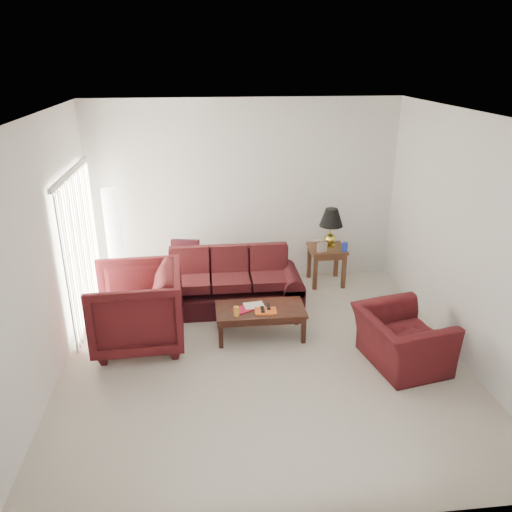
{
  "coord_description": "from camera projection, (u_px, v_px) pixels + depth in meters",
  "views": [
    {
      "loc": [
        -0.69,
        -5.41,
        3.6
      ],
      "look_at": [
        0.0,
        0.85,
        1.05
      ],
      "focal_mm": 35.0,
      "sensor_mm": 36.0,
      "label": 1
    }
  ],
  "objects": [
    {
      "name": "floor",
      "position": [
        263.0,
        356.0,
        6.41
      ],
      "size": [
        5.0,
        5.0,
        0.0
      ],
      "primitive_type": "plane",
      "color": "#BAB29F",
      "rests_on": "ground"
    },
    {
      "name": "blinds",
      "position": [
        80.0,
        249.0,
        6.95
      ],
      "size": [
        0.1,
        2.0,
        2.16
      ],
      "primitive_type": "cube",
      "color": "silver",
      "rests_on": "ground"
    },
    {
      "name": "sofa",
      "position": [
        231.0,
        281.0,
        7.49
      ],
      "size": [
        2.17,
        1.01,
        0.87
      ],
      "primitive_type": null,
      "rotation": [
        0.0,
        0.0,
        -0.04
      ],
      "color": "black",
      "rests_on": "ground"
    },
    {
      "name": "throw_pillow",
      "position": [
        185.0,
        253.0,
        7.82
      ],
      "size": [
        0.47,
        0.29,
        0.45
      ],
      "primitive_type": "cube",
      "rotation": [
        -0.21,
        0.0,
        -0.19
      ],
      "color": "black",
      "rests_on": "sofa"
    },
    {
      "name": "end_table",
      "position": [
        326.0,
        265.0,
        8.37
      ],
      "size": [
        0.6,
        0.6,
        0.64
      ],
      "primitive_type": null,
      "rotation": [
        0.0,
        0.0,
        -0.02
      ],
      "color": "#482019",
      "rests_on": "ground"
    },
    {
      "name": "table_lamp",
      "position": [
        331.0,
        228.0,
        8.17
      ],
      "size": [
        0.48,
        0.48,
        0.65
      ],
      "primitive_type": null,
      "rotation": [
        0.0,
        0.0,
        0.28
      ],
      "color": "gold",
      "rests_on": "end_table"
    },
    {
      "name": "clock",
      "position": [
        322.0,
        247.0,
        8.04
      ],
      "size": [
        0.17,
        0.1,
        0.16
      ],
      "primitive_type": "cube",
      "rotation": [
        0.0,
        0.0,
        0.31
      ],
      "color": "silver",
      "rests_on": "end_table"
    },
    {
      "name": "blue_canister",
      "position": [
        345.0,
        247.0,
        8.05
      ],
      "size": [
        0.12,
        0.12,
        0.15
      ],
      "primitive_type": "cylinder",
      "rotation": [
        0.0,
        0.0,
        -0.31
      ],
      "color": "navy",
      "rests_on": "end_table"
    },
    {
      "name": "picture_frame",
      "position": [
        316.0,
        240.0,
        8.34
      ],
      "size": [
        0.17,
        0.19,
        0.05
      ],
      "primitive_type": "cube",
      "rotation": [
        1.36,
        0.0,
        0.27
      ],
      "color": "white",
      "rests_on": "end_table"
    },
    {
      "name": "floor_lamp",
      "position": [
        115.0,
        243.0,
        7.71
      ],
      "size": [
        0.36,
        0.36,
        1.78
      ],
      "primitive_type": null,
      "rotation": [
        0.0,
        0.0,
        0.28
      ],
      "color": "white",
      "rests_on": "ground"
    },
    {
      "name": "armchair_left",
      "position": [
        137.0,
        308.0,
        6.5
      ],
      "size": [
        1.21,
        1.18,
        1.06
      ],
      "primitive_type": "imported",
      "rotation": [
        0.0,
        0.0,
        -1.53
      ],
      "color": "#3C0E10",
      "rests_on": "ground"
    },
    {
      "name": "armchair_right",
      "position": [
        402.0,
        339.0,
        6.14
      ],
      "size": [
        1.12,
        1.22,
        0.69
      ],
      "primitive_type": "imported",
      "rotation": [
        0.0,
        0.0,
        1.77
      ],
      "color": "#3D0E11",
      "rests_on": "ground"
    },
    {
      "name": "coffee_table",
      "position": [
        260.0,
        322.0,
        6.81
      ],
      "size": [
        1.29,
        0.8,
        0.42
      ],
      "primitive_type": null,
      "rotation": [
        0.0,
        0.0,
        -0.17
      ],
      "color": "black",
      "rests_on": "ground"
    },
    {
      "name": "magazine_red",
      "position": [
        242.0,
        310.0,
        6.68
      ],
      "size": [
        0.31,
        0.28,
        0.01
      ],
      "primitive_type": "cube",
      "rotation": [
        0.0,
        0.0,
        0.52
      ],
      "color": "#AE112D",
      "rests_on": "coffee_table"
    },
    {
      "name": "magazine_white",
      "position": [
        254.0,
        306.0,
        6.79
      ],
      "size": [
        0.29,
        0.23,
        0.02
      ],
      "primitive_type": "cube",
      "rotation": [
        0.0,
        0.0,
        0.13
      ],
      "color": "silver",
      "rests_on": "coffee_table"
    },
    {
      "name": "magazine_orange",
      "position": [
        266.0,
        311.0,
        6.64
      ],
      "size": [
        0.3,
        0.23,
        0.02
      ],
      "primitive_type": "cube",
      "rotation": [
        0.0,
        0.0,
        -0.05
      ],
      "color": "#C14D16",
      "rests_on": "coffee_table"
    },
    {
      "name": "remote_a",
      "position": [
        263.0,
        309.0,
        6.64
      ],
      "size": [
        0.05,
        0.16,
        0.02
      ],
      "primitive_type": "cube",
      "rotation": [
        0.0,
        0.0,
        -0.01
      ],
      "color": "black",
      "rests_on": "coffee_table"
    },
    {
      "name": "remote_b",
      "position": [
        268.0,
        306.0,
        6.72
      ],
      "size": [
        0.06,
        0.16,
        0.02
      ],
      "primitive_type": "cube",
      "rotation": [
        0.0,
        0.0,
        -0.06
      ],
      "color": "black",
      "rests_on": "coffee_table"
    },
    {
      "name": "yellow_glass",
      "position": [
        236.0,
        311.0,
        6.52
      ],
      "size": [
        0.09,
        0.09,
        0.13
      ],
      "primitive_type": "cylinder",
      "rotation": [
        0.0,
        0.0,
        -0.16
      ],
      "color": "gold",
      "rests_on": "coffee_table"
    }
  ]
}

